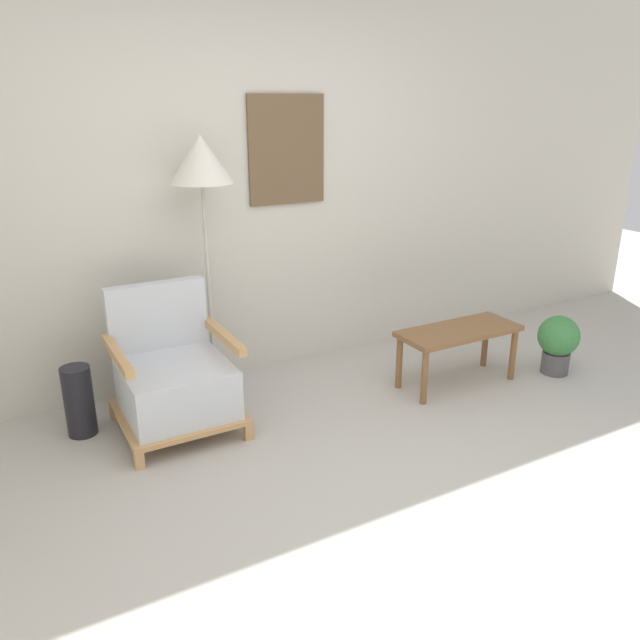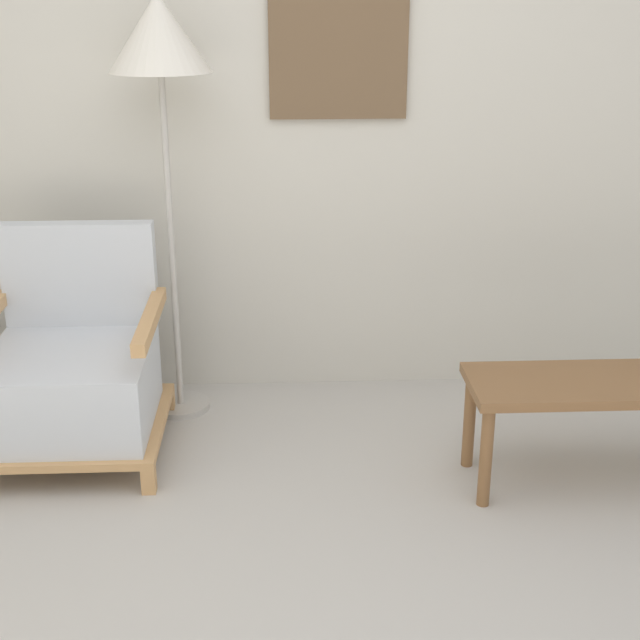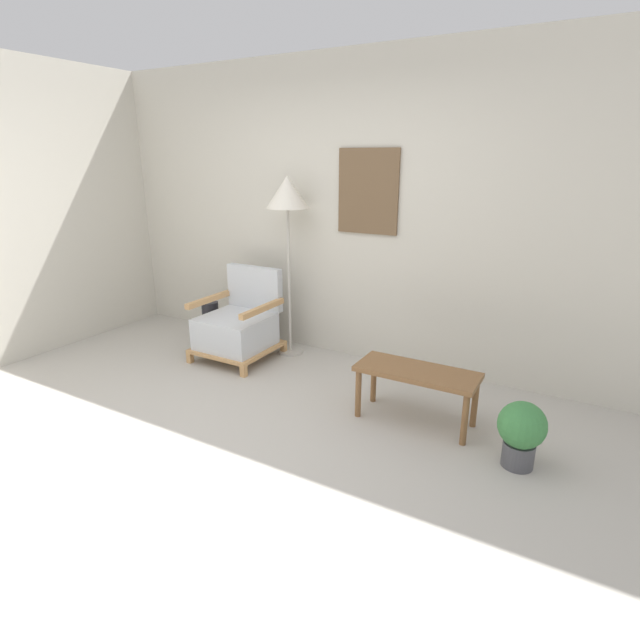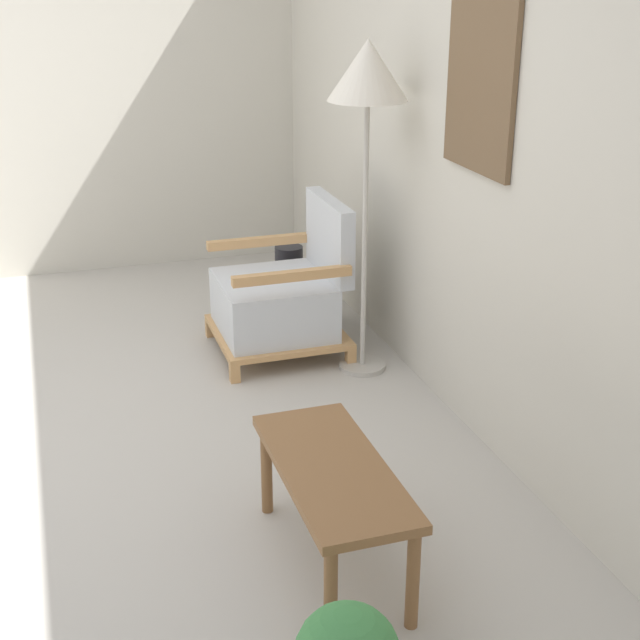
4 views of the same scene
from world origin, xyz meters
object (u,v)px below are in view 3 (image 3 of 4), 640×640
Objects in this scene: coffee_table at (417,378)px; potted_plant at (521,431)px; armchair at (238,326)px; vase at (211,322)px; floor_lamp at (288,200)px.

potted_plant is (0.75, -0.21, -0.10)m from coffee_table.
vase is (-0.52, 0.19, -0.10)m from armchair.
floor_lamp is at bearing 158.48° from potted_plant.
armchair is 0.56m from vase.
coffee_table is (1.52, -0.68, -1.12)m from floor_lamp.
floor_lamp is at bearing 43.08° from armchair.
armchair is 1.96× the size of vase.
armchair is at bearing -20.13° from vase.
coffee_table is at bearing -10.35° from armchair.
floor_lamp is 2.01m from coffee_table.
floor_lamp is 3.94× the size of vase.
armchair is 0.98× the size of coffee_table.
coffee_table is 2.01× the size of vase.
coffee_table is 1.99× the size of potted_plant.
floor_lamp reaches higher than coffee_table.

